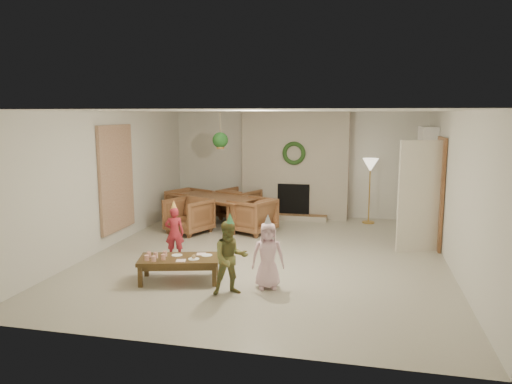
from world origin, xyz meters
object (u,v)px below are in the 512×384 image
(dining_table, at_px, (216,211))
(dining_chair_far, at_px, (240,204))
(dining_chair_right, at_px, (253,215))
(dining_chair_near, at_px, (189,216))
(child_pink, at_px, (268,256))
(child_plaid, at_px, (230,258))
(child_red, at_px, (175,233))
(dining_chair_left, at_px, (189,205))
(coffee_table_top, at_px, (179,259))

(dining_table, relative_size, dining_chair_far, 2.34)
(dining_table, height_order, dining_chair_right, dining_chair_right)
(dining_chair_near, relative_size, child_pink, 0.85)
(child_plaid, bearing_deg, dining_chair_near, 92.81)
(dining_table, xyz_separation_m, child_red, (0.04, -2.47, 0.11))
(dining_chair_far, distance_m, dining_chair_left, 1.17)
(dining_table, relative_size, coffee_table_top, 1.62)
(dining_chair_near, relative_size, dining_chair_far, 1.00)
(dining_chair_left, bearing_deg, child_pink, -121.04)
(dining_chair_right, relative_size, child_plaid, 0.79)
(child_plaid, height_order, child_pink, child_plaid)
(dining_chair_near, relative_size, coffee_table_top, 0.69)
(dining_chair_left, bearing_deg, dining_chair_near, -135.00)
(dining_chair_left, height_order, coffee_table_top, dining_chair_left)
(dining_chair_near, xyz_separation_m, child_red, (0.39, -1.71, 0.08))
(dining_chair_near, relative_size, dining_chair_right, 1.00)
(child_plaid, bearing_deg, dining_chair_far, 76.34)
(dining_chair_left, bearing_deg, dining_chair_far, -45.00)
(coffee_table_top, height_order, child_plaid, child_plaid)
(dining_chair_far, bearing_deg, dining_chair_left, 45.00)
(dining_chair_left, xyz_separation_m, coffee_table_top, (1.30, -3.89, -0.04))
(dining_chair_far, bearing_deg, child_pink, 134.51)
(coffee_table_top, height_order, child_pink, child_pink)
(dining_chair_near, height_order, coffee_table_top, dining_chair_near)
(dining_chair_far, bearing_deg, dining_chair_near, 90.00)
(dining_chair_far, distance_m, dining_chair_right, 1.33)
(coffee_table_top, bearing_deg, dining_chair_far, 77.77)
(dining_table, bearing_deg, dining_chair_right, -0.00)
(dining_table, bearing_deg, dining_chair_far, 90.00)
(dining_chair_near, distance_m, dining_chair_far, 1.66)
(child_red, bearing_deg, dining_chair_right, -128.80)
(coffee_table_top, xyz_separation_m, child_red, (-0.51, 1.08, 0.11))
(child_red, bearing_deg, child_pink, 134.87)
(dining_table, bearing_deg, child_plaid, -44.95)
(dining_chair_near, height_order, child_red, child_red)
(dining_chair_left, xyz_separation_m, child_plaid, (2.18, -4.23, 0.14))
(dining_chair_right, bearing_deg, coffee_table_top, 17.64)
(dining_chair_far, bearing_deg, child_red, 109.37)
(dining_chair_right, xyz_separation_m, child_pink, (0.94, -3.11, 0.11))
(dining_chair_near, bearing_deg, dining_table, 90.00)
(dining_chair_far, xyz_separation_m, coffee_table_top, (0.20, -4.30, -0.04))
(dining_chair_near, distance_m, dining_chair_left, 1.17)
(dining_chair_left, distance_m, child_pink, 4.70)
(child_red, bearing_deg, coffee_table_top, 100.36)
(dining_table, xyz_separation_m, dining_chair_left, (-0.75, 0.35, 0.03))
(coffee_table_top, bearing_deg, dining_chair_near, 92.92)
(coffee_table_top, xyz_separation_m, child_plaid, (0.88, -0.34, 0.18))
(dining_chair_near, xyz_separation_m, coffee_table_top, (0.90, -2.79, -0.04))
(dining_chair_near, xyz_separation_m, child_plaid, (1.78, -3.13, 0.14))
(dining_chair_far, bearing_deg, coffee_table_top, 117.50)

